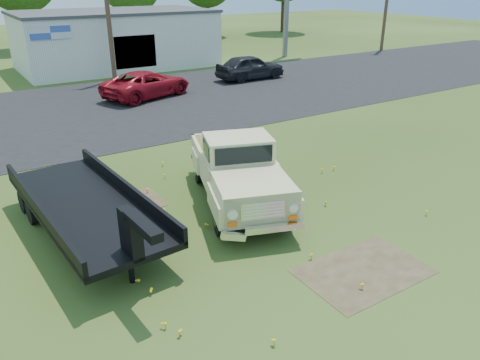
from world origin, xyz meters
name	(u,v)px	position (x,y,z in m)	size (l,w,h in m)	color
ground	(241,235)	(0.00, 0.00, 0.00)	(140.00, 140.00, 0.00)	#2F4415
asphalt_lot	(85,112)	(0.00, 15.00, 0.00)	(90.00, 14.00, 0.02)	black
dirt_patch_a	(363,271)	(1.50, -3.00, 0.00)	(3.00, 2.00, 0.01)	#443624
dirt_patch_b	(125,204)	(-2.00, 3.50, 0.00)	(2.20, 1.60, 0.01)	#443624
commercial_building	(116,39)	(6.00, 26.99, 2.10)	(14.20, 8.20, 4.15)	beige
utility_pole_mid	(107,8)	(4.00, 22.00, 4.60)	(1.60, 0.30, 9.00)	#452F20
vintage_pickup_truck	(238,170)	(1.01, 1.75, 1.07)	(2.29, 5.89, 2.14)	#CCC389
flatbed_trailer	(85,201)	(-3.44, 2.28, 0.98)	(2.40, 7.20, 1.96)	black
red_pickup	(147,84)	(4.00, 16.24, 0.75)	(2.48, 5.37, 1.49)	maroon
dark_sedan	(250,67)	(11.88, 17.33, 0.81)	(1.92, 4.78, 1.63)	black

